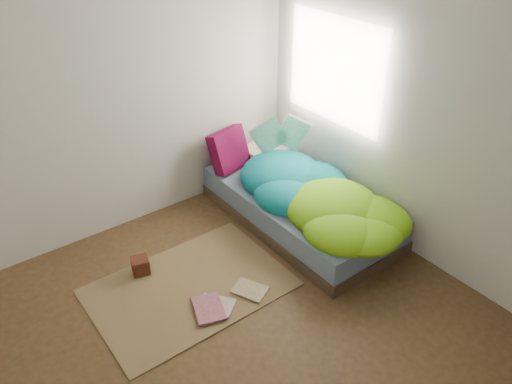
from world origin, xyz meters
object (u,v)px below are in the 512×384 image
Objects in this scene: bed at (299,207)px; floor_book_a at (212,315)px; wooden_box at (140,266)px; floor_book_b at (194,312)px; open_book at (281,126)px; pillow_magenta at (229,150)px.

floor_book_a is (-1.40, -0.56, -0.15)m from bed.
wooden_box is 0.71m from floor_book_b.
bed is 0.83m from open_book.
open_book is 1.66× the size of floor_book_b.
floor_book_b is at bearing -80.74° from wooden_box.
floor_book_a is (-1.53, -1.03, -0.81)m from open_book.
bed reaches higher than wooden_box.
floor_book_a is at bearing -123.37° from open_book.
bed is 1.51m from floor_book_a.
floor_book_b is (-1.49, -0.45, -0.14)m from bed.
floor_book_b is (0.11, -0.70, -0.06)m from wooden_box.
bed is 7.06× the size of floor_book_a.
bed is 4.74× the size of pillow_magenta.
open_book is at bearing 7.36° from wooden_box.
pillow_magenta is at bearing 23.07° from wooden_box.
wooden_box is (-1.34, -0.57, -0.47)m from pillow_magenta.
pillow_magenta is 1.49× the size of floor_book_a.
open_book is (0.14, 0.47, 0.67)m from bed.
floor_book_b reaches higher than floor_book_a.
bed is at bearing -85.05° from pillow_magenta.
floor_book_a is at bearing -75.27° from wooden_box.
wooden_box is 0.50× the size of floor_book_a.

